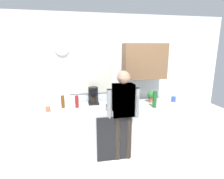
% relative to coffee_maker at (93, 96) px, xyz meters
% --- Properties ---
extents(ground_plane, '(8.00, 8.00, 0.00)m').
position_rel_coffee_maker_xyz_m(ground_plane, '(0.46, -0.51, -1.06)').
color(ground_plane, silver).
extents(kitchen_counter, '(3.02, 0.64, 0.91)m').
position_rel_coffee_maker_xyz_m(kitchen_counter, '(0.46, -0.21, -0.60)').
color(kitchen_counter, '#B2B7BC').
rests_on(kitchen_counter, ground_plane).
extents(dishwasher_panel, '(0.56, 0.02, 0.82)m').
position_rel_coffee_maker_xyz_m(dishwasher_panel, '(0.27, -0.54, -0.65)').
color(dishwasher_panel, black).
rests_on(dishwasher_panel, ground_plane).
extents(back_wall_assembly, '(4.62, 0.42, 2.60)m').
position_rel_coffee_maker_xyz_m(back_wall_assembly, '(0.52, 0.19, 0.30)').
color(back_wall_assembly, silver).
rests_on(back_wall_assembly, ground_plane).
extents(coffee_maker, '(0.20, 0.20, 0.33)m').
position_rel_coffee_maker_xyz_m(coffee_maker, '(0.00, 0.00, 0.00)').
color(coffee_maker, black).
rests_on(coffee_maker, kitchen_counter).
extents(bottle_green_wine, '(0.07, 0.07, 0.30)m').
position_rel_coffee_maker_xyz_m(bottle_green_wine, '(1.06, -0.45, 0.00)').
color(bottle_green_wine, '#195923').
rests_on(bottle_green_wine, kitchen_counter).
extents(bottle_red_vinegar, '(0.06, 0.06, 0.22)m').
position_rel_coffee_maker_xyz_m(bottle_red_vinegar, '(-0.31, -0.19, -0.04)').
color(bottle_red_vinegar, maroon).
rests_on(bottle_red_vinegar, kitchen_counter).
extents(bottle_clear_soda, '(0.09, 0.09, 0.28)m').
position_rel_coffee_maker_xyz_m(bottle_clear_soda, '(0.38, -0.08, -0.01)').
color(bottle_clear_soda, '#2D8C33').
rests_on(bottle_clear_soda, kitchen_counter).
extents(bottle_amber_beer, '(0.06, 0.06, 0.23)m').
position_rel_coffee_maker_xyz_m(bottle_amber_beer, '(-0.56, -0.16, -0.03)').
color(bottle_amber_beer, brown).
rests_on(bottle_amber_beer, kitchen_counter).
extents(cup_blue_mug, '(0.08, 0.08, 0.10)m').
position_rel_coffee_maker_xyz_m(cup_blue_mug, '(1.59, -0.19, -0.10)').
color(cup_blue_mug, '#3351B2').
rests_on(cup_blue_mug, kitchen_counter).
extents(cup_terracotta_mug, '(0.08, 0.08, 0.09)m').
position_rel_coffee_maker_xyz_m(cup_terracotta_mug, '(-0.80, -0.31, -0.10)').
color(cup_terracotta_mug, '#B26647').
rests_on(cup_terracotta_mug, kitchen_counter).
extents(cup_white_mug, '(0.08, 0.08, 0.10)m').
position_rel_coffee_maker_xyz_m(cup_white_mug, '(0.19, -0.36, -0.10)').
color(cup_white_mug, white).
rests_on(cup_white_mug, kitchen_counter).
extents(potted_plant, '(0.15, 0.15, 0.23)m').
position_rel_coffee_maker_xyz_m(potted_plant, '(1.13, -0.13, -0.01)').
color(potted_plant, '#9E5638').
rests_on(potted_plant, kitchen_counter).
extents(person_at_sink, '(0.57, 0.22, 1.60)m').
position_rel_coffee_maker_xyz_m(person_at_sink, '(0.46, -0.51, -0.11)').
color(person_at_sink, brown).
rests_on(person_at_sink, ground_plane).
extents(person_guest, '(0.57, 0.22, 1.60)m').
position_rel_coffee_maker_xyz_m(person_guest, '(0.46, -0.51, -0.11)').
color(person_guest, brown).
rests_on(person_guest, ground_plane).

